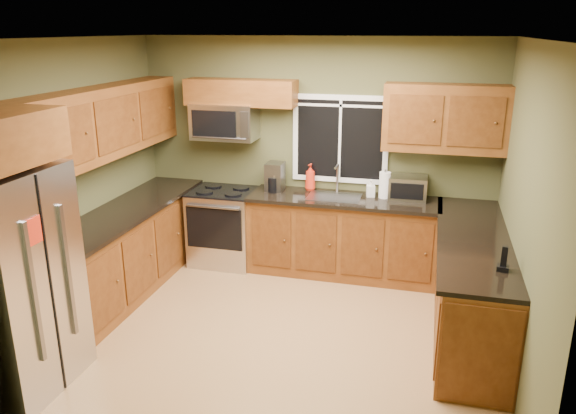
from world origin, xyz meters
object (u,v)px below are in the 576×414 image
at_px(kettle, 276,182).
at_px(paper_towel_roll, 385,185).
at_px(soap_bottle_a, 310,177).
at_px(coffee_maker, 275,178).
at_px(soap_bottle_b, 371,188).
at_px(refrigerator, 11,283).
at_px(toaster_oven, 408,188).
at_px(range, 224,226).
at_px(cordless_phone, 503,263).
at_px(microwave, 225,122).

bearing_deg(kettle, paper_towel_roll, 2.93).
bearing_deg(soap_bottle_a, coffee_maker, -162.31).
height_order(coffee_maker, soap_bottle_a, coffee_maker).
bearing_deg(soap_bottle_b, refrigerator, -130.09).
bearing_deg(toaster_oven, range, -176.11).
bearing_deg(range, coffee_maker, 9.38).
height_order(coffee_maker, paper_towel_roll, coffee_maker).
relative_size(coffee_maker, cordless_phone, 1.63).
bearing_deg(microwave, kettle, -6.43).
bearing_deg(cordless_phone, range, 151.17).
bearing_deg(paper_towel_roll, microwave, 179.76).
height_order(microwave, soap_bottle_a, microwave).
distance_m(range, cordless_phone, 3.48).
bearing_deg(coffee_maker, paper_towel_roll, 1.16).
height_order(refrigerator, soap_bottle_b, refrigerator).
distance_m(refrigerator, kettle, 3.13).
relative_size(coffee_maker, soap_bottle_b, 1.66).
height_order(paper_towel_roll, soap_bottle_a, paper_towel_roll).
bearing_deg(paper_towel_roll, toaster_oven, 4.13).
relative_size(range, coffee_maker, 2.82).
distance_m(range, soap_bottle_a, 1.22).
bearing_deg(paper_towel_roll, soap_bottle_a, 173.41).
bearing_deg(soap_bottle_a, range, -167.28).
xyz_separation_m(kettle, soap_bottle_b, (1.11, 0.06, -0.02)).
relative_size(paper_towel_roll, cordless_phone, 1.62).
xyz_separation_m(toaster_oven, cordless_phone, (0.85, -1.80, -0.07)).
height_order(range, kettle, kettle).
xyz_separation_m(soap_bottle_a, cordless_phone, (1.99, -1.89, -0.10)).
xyz_separation_m(microwave, kettle, (0.64, -0.07, -0.67)).
bearing_deg(soap_bottle_a, cordless_phone, -43.50).
distance_m(soap_bottle_b, cordless_phone, 2.18).
bearing_deg(range, soap_bottle_b, 4.16).
xyz_separation_m(toaster_oven, coffee_maker, (-1.54, -0.04, 0.02)).
height_order(coffee_maker, cordless_phone, coffee_maker).
distance_m(toaster_oven, soap_bottle_b, 0.41).
relative_size(kettle, cordless_phone, 1.27).
relative_size(refrigerator, range, 1.92).
xyz_separation_m(range, soap_bottle_a, (1.02, 0.23, 0.63)).
height_order(kettle, paper_towel_roll, paper_towel_roll).
distance_m(paper_towel_roll, soap_bottle_b, 0.16).
relative_size(coffee_maker, paper_towel_roll, 1.01).
bearing_deg(coffee_maker, range, -170.62).
relative_size(microwave, soap_bottle_a, 2.40).
bearing_deg(refrigerator, cordless_phone, 16.75).
distance_m(range, paper_towel_roll, 2.01).
bearing_deg(microwave, coffee_maker, -3.12).
bearing_deg(toaster_oven, refrigerator, -134.34).
distance_m(kettle, cordless_phone, 2.93).
relative_size(toaster_oven, coffee_maker, 1.28).
height_order(toaster_oven, soap_bottle_b, toaster_oven).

